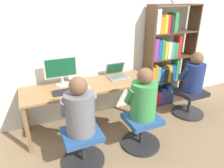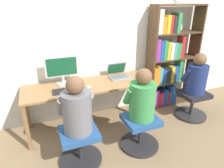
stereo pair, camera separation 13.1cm
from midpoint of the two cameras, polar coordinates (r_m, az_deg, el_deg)
name	(u,v)px [view 1 (the left image)]	position (r m, az deg, el deg)	size (l,w,h in m)	color
ground_plane	(98,135)	(3.07, -5.31, -14.45)	(14.00, 14.00, 0.00)	#846B4C
wall_back	(80,40)	(3.14, -10.40, 12.38)	(10.00, 0.05, 2.60)	silver
desk	(90,89)	(3.00, -7.69, -1.46)	(1.93, 0.62, 0.70)	olive
desktop_monitor	(61,70)	(2.96, -15.56, 3.75)	(0.47, 0.20, 0.42)	beige
laptop	(118,74)	(3.22, 0.42, 2.82)	(0.33, 0.30, 0.22)	gray
keyboard	(68,91)	(2.79, -13.75, -2.02)	(0.41, 0.17, 0.03)	#232326
computer_mouse_by_keyboard	(88,88)	(2.84, -8.06, -1.06)	(0.07, 0.10, 0.03)	#99999E
office_chair_left	(83,146)	(2.55, -9.94, -17.14)	(0.53, 0.53, 0.45)	#262628
office_chair_right	(141,130)	(2.78, 7.04, -12.98)	(0.53, 0.53, 0.45)	#262628
person_at_monitor	(80,110)	(2.26, -10.85, -7.24)	(0.40, 0.35, 0.68)	slate
person_at_laptop	(144,97)	(2.53, 7.53, -3.72)	(0.40, 0.34, 0.67)	#388C47
bookshelf	(165,62)	(3.70, 13.83, 6.16)	(0.94, 0.28, 1.79)	#513823
office_chair_side	(190,102)	(3.68, 20.34, -4.77)	(0.53, 0.53, 0.45)	#262628
person_near_shelf	(194,75)	(3.49, 21.40, 2.48)	(0.39, 0.33, 0.66)	navy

